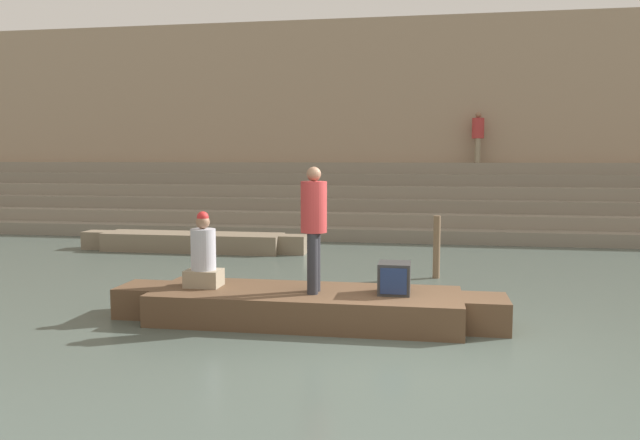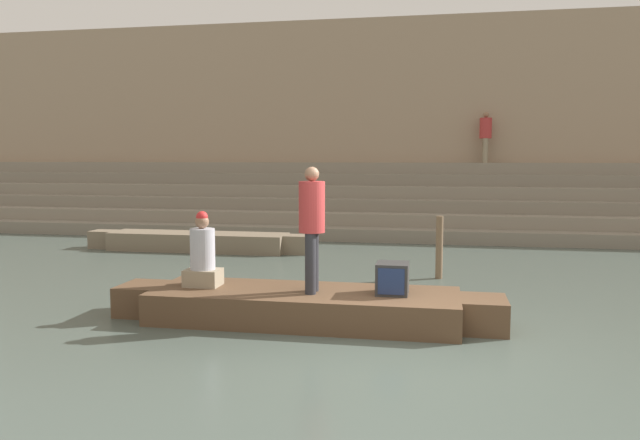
% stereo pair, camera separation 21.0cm
% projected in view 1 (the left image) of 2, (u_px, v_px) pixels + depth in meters
% --- Properties ---
extents(ground_plane, '(120.00, 120.00, 0.00)m').
position_uv_depth(ground_plane, '(402.00, 351.00, 7.59)').
color(ground_plane, '#47544C').
extents(ghat_steps, '(36.00, 4.22, 2.16)m').
position_uv_depth(ghat_steps, '(417.00, 207.00, 19.50)').
color(ghat_steps, gray).
rests_on(ghat_steps, ground).
extents(back_wall, '(34.20, 1.28, 6.97)m').
position_uv_depth(back_wall, '(419.00, 125.00, 21.31)').
color(back_wall, tan).
rests_on(back_wall, ground).
extents(rowboat_main, '(5.62, 1.56, 0.45)m').
position_uv_depth(rowboat_main, '(306.00, 305.00, 8.94)').
color(rowboat_main, brown).
rests_on(rowboat_main, ground).
extents(person_standing, '(0.37, 0.37, 1.77)m').
position_uv_depth(person_standing, '(314.00, 221.00, 8.70)').
color(person_standing, '#28282D').
rests_on(person_standing, rowboat_main).
extents(person_rowing, '(0.51, 0.40, 1.12)m').
position_uv_depth(person_rowing, '(203.00, 257.00, 9.18)').
color(person_rowing, gray).
rests_on(person_rowing, rowboat_main).
extents(tv_set, '(0.44, 0.47, 0.44)m').
position_uv_depth(tv_set, '(394.00, 278.00, 8.71)').
color(tv_set, '#2D2D2D').
rests_on(tv_set, rowboat_main).
extents(moored_boat_shore, '(5.79, 1.01, 0.45)m').
position_uv_depth(moored_boat_shore, '(193.00, 241.00, 15.63)').
color(moored_boat_shore, '#756651').
rests_on(moored_boat_shore, ground).
extents(mooring_post, '(0.14, 0.14, 1.22)m').
position_uv_depth(mooring_post, '(437.00, 247.00, 12.10)').
color(mooring_post, brown).
rests_on(mooring_post, ground).
extents(person_on_steps, '(0.38, 0.38, 1.62)m').
position_uv_depth(person_on_steps, '(478.00, 134.00, 20.11)').
color(person_on_steps, gray).
rests_on(person_on_steps, ghat_steps).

